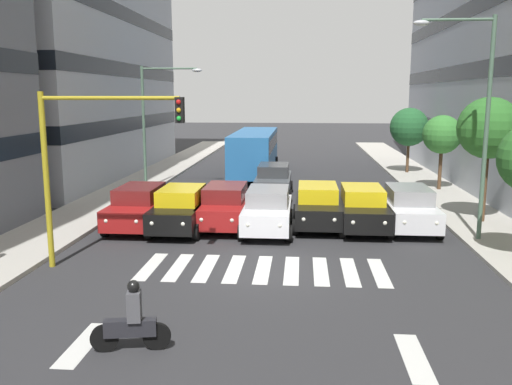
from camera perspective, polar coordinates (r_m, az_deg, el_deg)
ground_plane at (r=17.11m, az=0.74°, el=-8.11°), size 180.00×180.00×0.00m
crosswalk_markings at (r=17.11m, az=0.74°, el=-8.10°), size 7.65×2.80×0.01m
lane_arrow_0 at (r=12.22m, az=16.35°, el=-16.35°), size 0.50×2.20×0.01m
lane_arrow_1 at (r=12.88m, az=-17.77°, el=-15.00°), size 0.50×2.20×0.01m
car_0 at (r=22.72m, az=15.82°, el=-1.58°), size 2.02×4.44×1.72m
car_1 at (r=22.29m, az=11.16°, el=-1.60°), size 2.02×4.44×1.72m
car_2 at (r=22.50m, az=6.50°, el=-1.36°), size 2.02×4.44×1.72m
car_3 at (r=21.50m, az=1.25°, el=-1.85°), size 2.02×4.44×1.72m
car_4 at (r=22.33m, az=-3.29°, el=-1.40°), size 2.02×4.44×1.72m
car_5 at (r=21.93m, az=-7.93°, el=-1.70°), size 2.02×4.44×1.72m
car_6 at (r=22.62m, az=-12.25°, el=-1.47°), size 2.02×4.44×1.72m
car_row2_0 at (r=28.99m, az=1.85°, el=1.31°), size 2.02×4.44×1.72m
bus_behind_traffic at (r=35.99m, az=-0.14°, el=4.63°), size 2.78×10.50×3.00m
motorcycle_with_rider at (r=12.07m, az=-12.98°, el=-13.17°), size 1.69×0.44×1.57m
traffic_light_gantry at (r=17.31m, az=-17.62°, el=4.20°), size 4.47×0.36×5.50m
street_lamp_left at (r=20.92m, az=22.20°, el=8.29°), size 2.84×0.28×7.96m
street_lamp_right at (r=31.02m, az=-10.71°, el=8.26°), size 3.45×0.28×6.82m
street_tree_1 at (r=24.20m, az=23.35°, el=6.23°), size 2.53×2.53×5.17m
street_tree_2 at (r=31.84m, az=19.04°, el=5.78°), size 2.14×2.14×4.15m
street_tree_3 at (r=38.32m, az=15.86°, el=6.65°), size 2.59×2.59×4.39m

